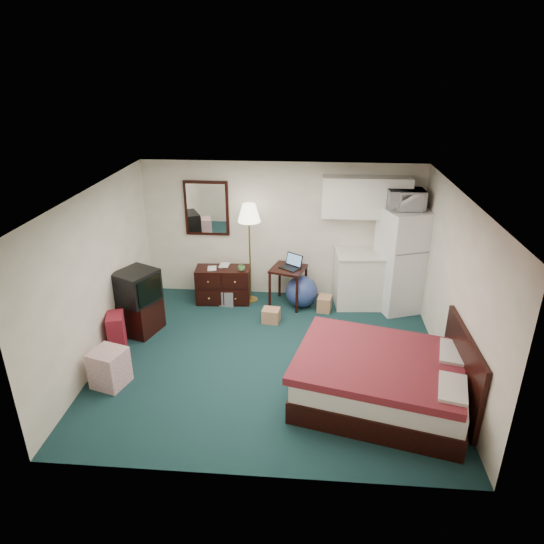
# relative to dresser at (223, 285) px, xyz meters

# --- Properties ---
(floor) EXTENTS (5.00, 4.50, 0.01)m
(floor) POSITION_rel_dresser_xyz_m (1.03, -1.81, -0.33)
(floor) COLOR #14393C
(floor) RESTS_ON ground
(ceiling) EXTENTS (5.00, 4.50, 0.01)m
(ceiling) POSITION_rel_dresser_xyz_m (1.03, -1.81, 2.17)
(ceiling) COLOR beige
(ceiling) RESTS_ON walls
(walls) EXTENTS (5.01, 4.51, 2.50)m
(walls) POSITION_rel_dresser_xyz_m (1.03, -1.81, 0.92)
(walls) COLOR beige
(walls) RESTS_ON floor
(mirror) EXTENTS (0.80, 0.06, 1.00)m
(mirror) POSITION_rel_dresser_xyz_m (-0.32, 0.41, 1.32)
(mirror) COLOR white
(mirror) RESTS_ON walls
(upper_cabinets) EXTENTS (1.50, 0.35, 0.70)m
(upper_cabinets) POSITION_rel_dresser_xyz_m (2.48, 0.26, 1.62)
(upper_cabinets) COLOR white
(upper_cabinets) RESTS_ON walls
(headboard) EXTENTS (0.06, 1.56, 1.00)m
(headboard) POSITION_rel_dresser_xyz_m (3.49, -2.69, 0.22)
(headboard) COLOR black
(headboard) RESTS_ON walls
(dresser) EXTENTS (1.00, 0.50, 0.66)m
(dresser) POSITION_rel_dresser_xyz_m (0.00, 0.00, 0.00)
(dresser) COLOR black
(dresser) RESTS_ON floor
(floor_lamp) EXTENTS (0.50, 0.50, 1.84)m
(floor_lamp) POSITION_rel_dresser_xyz_m (0.49, 0.08, 0.59)
(floor_lamp) COLOR tan
(floor_lamp) RESTS_ON floor
(desk) EXTENTS (0.71, 0.71, 0.72)m
(desk) POSITION_rel_dresser_xyz_m (1.19, -0.02, 0.03)
(desk) COLOR black
(desk) RESTS_ON floor
(exercise_ball) EXTENTS (0.66, 0.66, 0.57)m
(exercise_ball) POSITION_rel_dresser_xyz_m (1.43, -0.07, -0.04)
(exercise_ball) COLOR navy
(exercise_ball) RESTS_ON floor
(kitchen_counter) EXTENTS (0.93, 0.74, 0.97)m
(kitchen_counter) POSITION_rel_dresser_xyz_m (2.48, 0.10, 0.15)
(kitchen_counter) COLOR white
(kitchen_counter) RESTS_ON floor
(fridge) EXTENTS (0.96, 0.96, 1.82)m
(fridge) POSITION_rel_dresser_xyz_m (3.16, 0.03, 0.58)
(fridge) COLOR white
(fridge) RESTS_ON floor
(bed) EXTENTS (2.39, 2.06, 0.66)m
(bed) POSITION_rel_dresser_xyz_m (2.51, -2.69, -0.00)
(bed) COLOR maroon
(bed) RESTS_ON floor
(tv_stand) EXTENTS (0.72, 0.75, 0.56)m
(tv_stand) POSITION_rel_dresser_xyz_m (-1.17, -1.17, -0.05)
(tv_stand) COLOR black
(tv_stand) RESTS_ON floor
(suitcase) EXTENTS (0.34, 0.44, 0.62)m
(suitcase) POSITION_rel_dresser_xyz_m (-1.31, -1.80, -0.02)
(suitcase) COLOR maroon
(suitcase) RESTS_ON floor
(retail_box) EXTENTS (0.52, 0.52, 0.52)m
(retail_box) POSITION_rel_dresser_xyz_m (-1.11, -2.61, -0.07)
(retail_box) COLOR white
(retail_box) RESTS_ON floor
(file_bin) EXTENTS (0.43, 0.34, 0.28)m
(file_bin) POSITION_rel_dresser_xyz_m (0.02, -0.08, -0.19)
(file_bin) COLOR slate
(file_bin) RESTS_ON floor
(cardboard_box_a) EXTENTS (0.31, 0.27, 0.24)m
(cardboard_box_a) POSITION_rel_dresser_xyz_m (0.93, -0.71, -0.21)
(cardboard_box_a) COLOR tan
(cardboard_box_a) RESTS_ON floor
(cardboard_box_b) EXTENTS (0.27, 0.31, 0.27)m
(cardboard_box_b) POSITION_rel_dresser_xyz_m (1.84, -0.22, -0.19)
(cardboard_box_b) COLOR tan
(cardboard_box_b) RESTS_ON floor
(laptop) EXTENTS (0.44, 0.42, 0.23)m
(laptop) POSITION_rel_dresser_xyz_m (1.22, -0.05, 0.51)
(laptop) COLOR black
(laptop) RESTS_ON desk
(crt_tv) EXTENTS (0.77, 0.79, 0.52)m
(crt_tv) POSITION_rel_dresser_xyz_m (-1.15, -1.20, 0.49)
(crt_tv) COLOR black
(crt_tv) RESTS_ON tv_stand
(microwave) EXTENTS (0.62, 0.37, 0.41)m
(microwave) POSITION_rel_dresser_xyz_m (3.10, 0.03, 1.69)
(microwave) COLOR white
(microwave) RESTS_ON fridge
(book_a) EXTENTS (0.16, 0.04, 0.21)m
(book_a) POSITION_rel_dresser_xyz_m (-0.26, -0.06, 0.44)
(book_a) COLOR tan
(book_a) RESTS_ON dresser
(book_b) EXTENTS (0.18, 0.03, 0.24)m
(book_b) POSITION_rel_dresser_xyz_m (-0.07, 0.11, 0.45)
(book_b) COLOR tan
(book_b) RESTS_ON dresser
(mug) EXTENTS (0.14, 0.12, 0.13)m
(mug) POSITION_rel_dresser_xyz_m (0.36, -0.09, 0.39)
(mug) COLOR #558D46
(mug) RESTS_ON dresser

